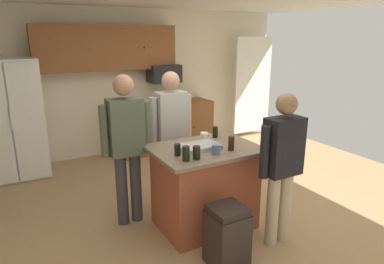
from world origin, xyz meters
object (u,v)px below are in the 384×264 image
Objects in this scene: person_host_foreground at (282,161)px; microwave_over_range at (164,73)px; tumbler_amber at (231,143)px; mug_blue_stoneware at (216,149)px; refrigerator at (11,120)px; glass_short_whisky at (186,154)px; glass_dark_ale at (197,153)px; mug_ceramic_white at (204,137)px; trash_bin at (227,236)px; person_guest_left at (171,128)px; glass_pilsner at (177,150)px; person_guest_by_door at (126,140)px; kitchen_island at (205,187)px; glass_stout_tall at (215,132)px; serving_tray at (199,146)px.

microwave_over_range is at bearing -41.86° from person_host_foreground.
microwave_over_range is at bearing 78.97° from tumbler_amber.
refrigerator is at bearing 121.97° from mug_blue_stoneware.
glass_dark_ale is (0.11, -0.01, -0.01)m from glass_short_whisky.
trash_bin is (-0.30, -0.93, -0.70)m from mug_ceramic_white.
person_guest_left is at bearing 104.53° from mug_ceramic_white.
tumbler_amber is 1.25× the size of glass_pilsner.
microwave_over_range reaches higher than mug_blue_stoneware.
person_guest_by_door reaches higher than mug_ceramic_white.
glass_dark_ale is at bearing 99.78° from trash_bin.
glass_pilsner is at bearing -62.24° from refrigerator.
kitchen_island is 1.90× the size of trash_bin.
mug_blue_stoneware is 0.92× the size of glass_dark_ale.
glass_short_whisky is 0.24× the size of trash_bin.
glass_stout_tall is 0.46m from serving_tray.
person_guest_by_door is 0.67m from glass_pilsner.
microwave_over_range is 3.81× the size of glass_short_whisky.
glass_stout_tall is at bearing 77.03° from tumbler_amber.
tumbler_amber reaches higher than glass_dark_ale.
tumbler_amber is at bearing -102.97° from glass_stout_tall.
mug_blue_stoneware is 0.80× the size of tumbler_amber.
person_guest_left is at bearing 77.75° from glass_dark_ale.
tumbler_amber is at bearing 7.42° from mug_blue_stoneware.
glass_short_whisky is 1.12× the size of glass_stout_tall.
person_guest_by_door reaches higher than microwave_over_range.
serving_tray is at bearing 139.69° from tumbler_amber.
person_guest_by_door is (-1.51, -2.29, -0.44)m from microwave_over_range.
mug_ceramic_white is at bearing 73.75° from mug_blue_stoneware.
glass_pilsner reaches higher than mug_blue_stoneware.
refrigerator reaches higher than serving_tray.
glass_stout_tall reaches higher than kitchen_island.
serving_tray is (-0.85, -2.76, -0.48)m from microwave_over_range.
glass_short_whisky reaches higher than glass_pilsner.
person_host_foreground is 1.06m from glass_pilsner.
person_guest_by_door is (1.09, -2.17, 0.10)m from refrigerator.
person_guest_left reaches higher than tumbler_amber.
mug_ceramic_white is at bearing 15.70° from person_guest_by_door.
glass_stout_tall is (0.11, 0.49, -0.01)m from tumbler_amber.
kitchen_island is 0.71m from glass_short_whisky.
glass_stout_tall is 1.32m from trash_bin.
kitchen_island is at bearing 0.00° from person_guest_by_door.
person_host_foreground is 13.07× the size of mug_blue_stoneware.
glass_dark_ale is at bearing -108.82° from microwave_over_range.
mug_blue_stoneware is (0.71, -0.73, -0.01)m from person_guest_by_door.
refrigerator is 1.13× the size of person_host_foreground.
microwave_over_range is at bearing 2.60° from refrigerator.
mug_blue_stoneware is 0.86m from trash_bin.
tumbler_amber is (0.21, 0.03, 0.02)m from mug_blue_stoneware.
mug_blue_stoneware is at bearing -121.89° from glass_stout_tall.
refrigerator is at bearing -2.29° from person_host_foreground.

